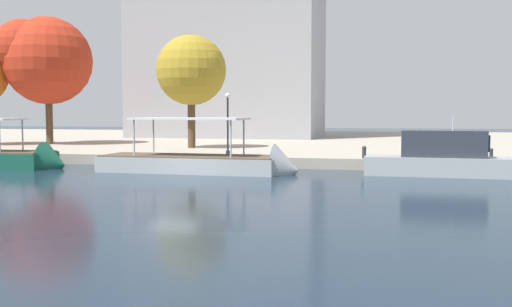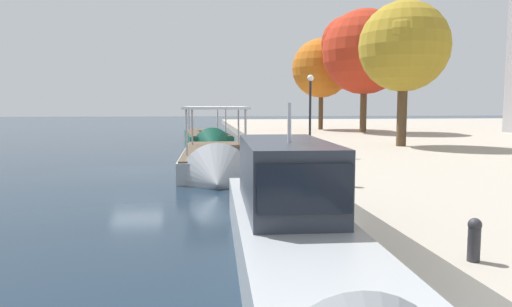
# 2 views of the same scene
# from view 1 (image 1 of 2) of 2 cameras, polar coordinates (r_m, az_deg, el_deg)

# --- Properties ---
(ground_plane) EXTENTS (220.00, 220.00, 0.00)m
(ground_plane) POSITION_cam_1_polar(r_m,az_deg,el_deg) (30.86, -8.02, -2.54)
(ground_plane) COLOR #192838
(dock_promenade) EXTENTS (120.00, 55.00, 0.69)m
(dock_promenade) POSITION_cam_1_polar(r_m,az_deg,el_deg) (64.41, 3.02, 1.17)
(dock_promenade) COLOR #A39989
(dock_promenade) RESTS_ON ground_plane
(tour_boat_1) EXTENTS (11.95, 3.67, 4.49)m
(tour_boat_1) POSITION_cam_1_polar(r_m,az_deg,el_deg) (34.37, -4.72, -1.23)
(tour_boat_1) COLOR #9EA3A8
(tour_boat_1) RESTS_ON ground_plane
(motor_yacht_2) EXTENTS (11.01, 2.59, 4.12)m
(motor_yacht_2) POSITION_cam_1_polar(r_m,az_deg,el_deg) (33.99, 19.73, -0.99)
(motor_yacht_2) COLOR #9EA3A8
(motor_yacht_2) RESTS_ON ground_plane
(mooring_bollard_0) EXTENTS (0.28, 0.28, 0.78)m
(mooring_bollard_0) POSITION_cam_1_polar(r_m,az_deg,el_deg) (36.61, 10.51, 0.18)
(mooring_bollard_0) COLOR #2D2D33
(mooring_bollard_0) RESTS_ON dock_promenade
(mooring_bollard_1) EXTENTS (0.23, 0.23, 0.74)m
(mooring_bollard_1) POSITION_cam_1_polar(r_m,az_deg,el_deg) (36.89, 21.99, -0.04)
(mooring_bollard_1) COLOR #2D2D33
(mooring_bollard_1) RESTS_ON dock_promenade
(lamp_post) EXTENTS (0.32, 0.32, 4.12)m
(lamp_post) POSITION_cam_1_polar(r_m,az_deg,el_deg) (38.85, -2.78, 3.10)
(lamp_post) COLOR black
(lamp_post) RESTS_ON dock_promenade
(tree_1) EXTENTS (5.59, 5.59, 9.01)m
(tree_1) POSITION_cam_1_polar(r_m,az_deg,el_deg) (47.08, -6.25, 8.06)
(tree_1) COLOR #4C3823
(tree_1) RESTS_ON dock_promenade
(tree_2) EXTENTS (8.19, 7.81, 11.38)m
(tree_2) POSITION_cam_1_polar(r_m,az_deg,el_deg) (56.30, -20.16, 8.85)
(tree_2) COLOR #4C3823
(tree_2) RESTS_ON dock_promenade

